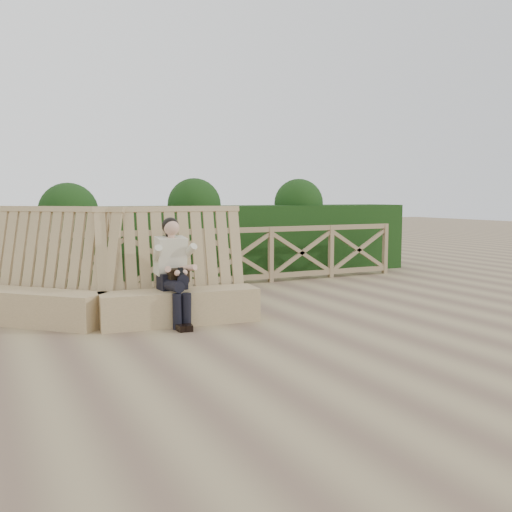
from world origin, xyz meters
name	(u,v)px	position (x,y,z in m)	size (l,w,h in m)	color
ground	(252,330)	(0.00, 0.00, 0.00)	(60.00, 60.00, 0.00)	brown
bench	(107,293)	(-1.55, 1.28, 0.40)	(3.81, 2.32, 1.58)	#947E55
woman	(174,267)	(-0.76, 0.81, 0.76)	(0.41, 0.87, 1.42)	black
guardrail	(166,260)	(0.00, 3.50, 0.55)	(10.10, 0.09, 1.10)	olive
hedge	(148,244)	(0.00, 4.70, 0.75)	(12.00, 1.20, 1.50)	black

